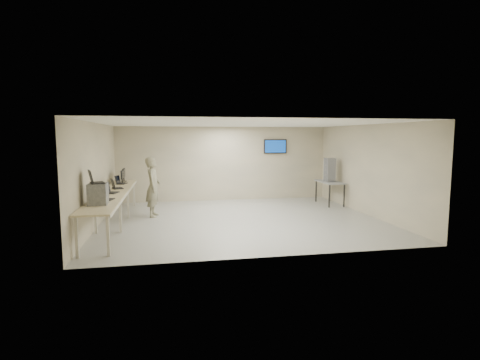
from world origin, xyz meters
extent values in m
cube|color=#B5B5B0|center=(0.00, 0.00, 0.00)|extent=(8.00, 7.00, 0.01)
cube|color=white|center=(0.00, 0.00, 2.80)|extent=(8.00, 7.00, 0.01)
cube|color=beige|center=(0.00, 3.50, 1.40)|extent=(8.00, 0.01, 2.80)
cube|color=beige|center=(0.00, -3.50, 1.40)|extent=(8.00, 0.01, 2.80)
cube|color=beige|center=(-4.00, 0.00, 1.40)|extent=(0.01, 7.00, 2.80)
cube|color=beige|center=(4.00, 0.00, 1.40)|extent=(0.01, 7.00, 2.80)
cube|color=#282828|center=(2.00, 3.48, 2.05)|extent=(0.15, 0.04, 0.15)
cube|color=black|center=(2.00, 3.44, 2.05)|extent=(0.90, 0.06, 0.55)
cube|color=navy|center=(2.00, 3.40, 2.05)|extent=(0.82, 0.01, 0.47)
cube|color=beige|center=(-3.60, 0.00, 0.88)|extent=(0.75, 6.00, 0.04)
cube|color=beige|center=(-3.23, 0.00, 0.85)|extent=(0.02, 6.00, 0.06)
cube|color=beige|center=(-3.90, -2.85, 0.43)|extent=(0.06, 0.06, 0.86)
cube|color=beige|center=(-3.30, -2.85, 0.43)|extent=(0.06, 0.06, 0.86)
cube|color=beige|center=(-3.90, -0.90, 0.43)|extent=(0.06, 0.06, 0.86)
cube|color=beige|center=(-3.30, -0.90, 0.43)|extent=(0.06, 0.06, 0.86)
cube|color=beige|center=(-3.90, 0.90, 0.43)|extent=(0.06, 0.06, 0.86)
cube|color=beige|center=(-3.30, 0.90, 0.43)|extent=(0.06, 0.06, 0.86)
cube|color=beige|center=(-3.90, 2.85, 0.43)|extent=(0.06, 0.06, 0.86)
cube|color=beige|center=(-3.30, 2.85, 0.43)|extent=(0.06, 0.06, 0.86)
cube|color=gray|center=(-3.65, -1.80, 1.14)|extent=(0.41, 0.47, 0.48)
cube|color=black|center=(-3.65, -1.80, 1.39)|extent=(0.39, 0.46, 0.02)
cube|color=black|center=(-3.79, -1.80, 1.55)|extent=(0.19, 0.38, 0.28)
cube|color=black|center=(-3.78, -1.80, 1.55)|extent=(0.15, 0.33, 0.23)
cube|color=black|center=(-3.54, -1.20, 0.91)|extent=(0.32, 0.39, 0.02)
cube|color=black|center=(-3.66, -1.20, 1.04)|extent=(0.13, 0.33, 0.24)
cube|color=black|center=(-3.65, -1.20, 1.04)|extent=(0.11, 0.29, 0.20)
cube|color=black|center=(-3.60, -0.09, 0.91)|extent=(0.36, 0.43, 0.02)
cube|color=black|center=(-3.73, -0.09, 1.06)|extent=(0.16, 0.36, 0.27)
cube|color=black|center=(-3.71, -0.09, 1.06)|extent=(0.13, 0.31, 0.22)
cube|color=black|center=(-3.57, 0.83, 0.91)|extent=(0.37, 0.44, 0.02)
cube|color=black|center=(-3.71, 0.83, 1.06)|extent=(0.18, 0.35, 0.26)
cube|color=black|center=(-3.69, 0.83, 1.06)|extent=(0.15, 0.31, 0.22)
cube|color=black|center=(-3.58, 1.93, 0.91)|extent=(0.34, 0.41, 0.02)
cube|color=black|center=(-3.71, 1.93, 1.05)|extent=(0.16, 0.34, 0.26)
cube|color=black|center=(-3.70, 1.93, 1.05)|extent=(0.13, 0.30, 0.21)
cylinder|color=black|center=(-3.60, 2.21, 0.91)|extent=(0.19, 0.19, 0.01)
cube|color=black|center=(-3.60, 2.21, 0.99)|extent=(0.04, 0.03, 0.15)
cube|color=black|center=(-3.60, 2.21, 1.18)|extent=(0.05, 0.42, 0.28)
cube|color=black|center=(-3.57, 2.21, 1.18)|extent=(0.00, 0.38, 0.24)
cylinder|color=black|center=(-3.60, 2.66, 0.91)|extent=(0.20, 0.20, 0.01)
cube|color=black|center=(-3.60, 2.66, 0.99)|extent=(0.04, 0.03, 0.16)
cube|color=black|center=(-3.60, 2.66, 1.19)|extent=(0.05, 0.45, 0.30)
cube|color=black|center=(-3.57, 2.66, 1.19)|extent=(0.00, 0.41, 0.26)
imported|color=gray|center=(-2.55, 0.92, 0.91)|extent=(0.50, 0.70, 1.82)
cube|color=gray|center=(3.60, 1.87, 0.81)|extent=(0.65, 1.38, 0.04)
cube|color=#282828|center=(3.33, 1.28, 0.40)|extent=(0.04, 0.04, 0.79)
cube|color=#282828|center=(3.33, 2.47, 0.40)|extent=(0.04, 0.04, 0.79)
cube|color=#282828|center=(3.87, 1.28, 0.40)|extent=(0.04, 0.04, 0.79)
cube|color=#282828|center=(3.87, 2.47, 0.40)|extent=(0.04, 0.04, 0.79)
cube|color=gray|center=(3.58, 1.87, 0.91)|extent=(0.32, 0.35, 0.17)
cube|color=gray|center=(3.58, 1.87, 1.08)|extent=(0.32, 0.35, 0.17)
cube|color=gray|center=(3.58, 1.87, 1.25)|extent=(0.32, 0.35, 0.17)
cube|color=gray|center=(3.58, 1.87, 1.42)|extent=(0.32, 0.35, 0.17)
cube|color=gray|center=(3.58, 1.87, 1.59)|extent=(0.32, 0.35, 0.17)
camera|label=1|loc=(-2.03, -10.62, 2.43)|focal=28.00mm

